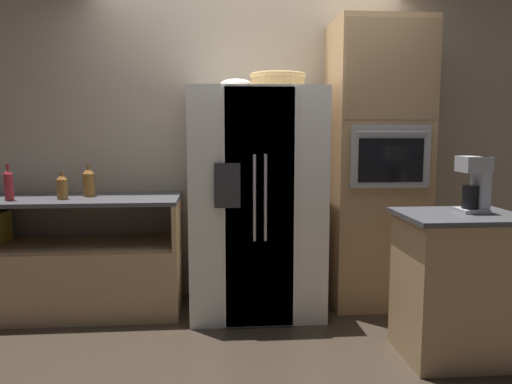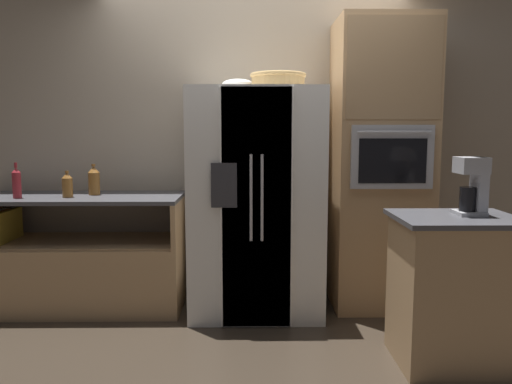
{
  "view_description": "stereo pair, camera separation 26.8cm",
  "coord_description": "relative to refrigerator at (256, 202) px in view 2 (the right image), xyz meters",
  "views": [
    {
      "loc": [
        -0.31,
        -3.77,
        1.41
      ],
      "look_at": [
        -0.0,
        -0.06,
        0.94
      ],
      "focal_mm": 35.0,
      "sensor_mm": 36.0,
      "label": 1
    },
    {
      "loc": [
        -0.05,
        -3.79,
        1.41
      ],
      "look_at": [
        -0.0,
        -0.06,
        0.94
      ],
      "focal_mm": 35.0,
      "sensor_mm": 36.0,
      "label": 2
    }
  ],
  "objects": [
    {
      "name": "ground_plane",
      "position": [
        0.0,
        -0.03,
        -0.86
      ],
      "size": [
        20.0,
        20.0,
        0.0
      ],
      "primitive_type": "plane",
      "color": "#382D23"
    },
    {
      "name": "wall_back",
      "position": [
        0.0,
        0.43,
        0.54
      ],
      "size": [
        12.0,
        0.06,
        2.8
      ],
      "color": "tan",
      "rests_on": "ground_plane"
    },
    {
      "name": "counter_left",
      "position": [
        -1.39,
        0.07,
        -0.54
      ],
      "size": [
        1.58,
        0.67,
        0.9
      ],
      "color": "tan",
      "rests_on": "ground_plane"
    },
    {
      "name": "refrigerator",
      "position": [
        0.0,
        0.0,
        0.0
      ],
      "size": [
        1.0,
        0.83,
        1.72
      ],
      "color": "white",
      "rests_on": "ground_plane"
    },
    {
      "name": "wall_oven",
      "position": [
        0.98,
        0.09,
        0.27
      ],
      "size": [
        0.73,
        0.68,
        2.25
      ],
      "color": "tan",
      "rests_on": "ground_plane"
    },
    {
      "name": "island_counter",
      "position": [
        1.17,
        -0.94,
        -0.4
      ],
      "size": [
        0.71,
        0.58,
        0.91
      ],
      "color": "tan",
      "rests_on": "ground_plane"
    },
    {
      "name": "wicker_basket",
      "position": [
        0.16,
        -0.05,
        0.92
      ],
      "size": [
        0.42,
        0.42,
        0.11
      ],
      "color": "tan",
      "rests_on": "refrigerator"
    },
    {
      "name": "fruit_bowl",
      "position": [
        -0.14,
        0.1,
        0.9
      ],
      "size": [
        0.25,
        0.25,
        0.08
      ],
      "color": "white",
      "rests_on": "refrigerator"
    },
    {
      "name": "bottle_tall",
      "position": [
        -1.28,
        0.13,
        0.15
      ],
      "size": [
        0.09,
        0.09,
        0.25
      ],
      "color": "brown",
      "rests_on": "counter_left"
    },
    {
      "name": "bottle_short",
      "position": [
        -1.44,
        -0.02,
        0.13
      ],
      "size": [
        0.08,
        0.08,
        0.2
      ],
      "color": "brown",
      "rests_on": "counter_left"
    },
    {
      "name": "bottle_wide",
      "position": [
        -1.8,
        -0.06,
        0.16
      ],
      "size": [
        0.06,
        0.06,
        0.27
      ],
      "color": "maroon",
      "rests_on": "counter_left"
    },
    {
      "name": "coffee_maker",
      "position": [
        1.28,
        -0.9,
        0.24
      ],
      "size": [
        0.16,
        0.17,
        0.34
      ],
      "color": "#B2B2B7",
      "rests_on": "island_counter"
    }
  ]
}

